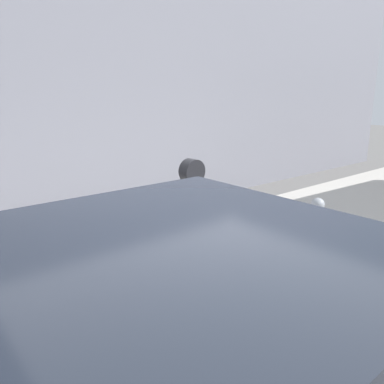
% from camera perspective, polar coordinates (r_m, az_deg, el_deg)
% --- Properties ---
extents(sidewalk, '(24.00, 2.80, 0.12)m').
position_cam_1_polar(sidewalk, '(4.65, -14.60, -15.13)').
color(sidewalk, '#BCB7AD').
rests_on(sidewalk, ground_plane).
extents(building_facade, '(24.00, 0.30, 5.98)m').
position_cam_1_polar(building_facade, '(6.75, -27.07, 18.69)').
color(building_facade, gray).
rests_on(building_facade, ground_plane).
extents(parking_meter, '(0.22, 0.15, 1.66)m').
position_cam_1_polar(parking_meter, '(3.42, 0.00, -3.81)').
color(parking_meter, '#2D2D30').
rests_on(parking_meter, sidewalk).
extents(fire_hydrant, '(0.22, 0.22, 0.74)m').
position_cam_1_polar(fire_hydrant, '(5.94, 18.42, -4.31)').
color(fire_hydrant, '#999EA3').
rests_on(fire_hydrant, sidewalk).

